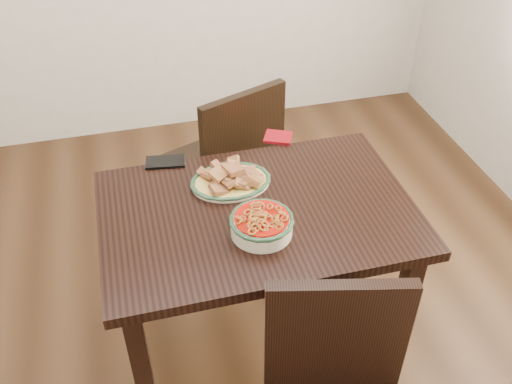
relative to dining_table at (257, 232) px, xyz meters
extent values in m
plane|color=#352010|center=(-0.12, 0.11, -0.64)|extent=(3.50, 3.50, 0.00)
cube|color=black|center=(0.00, 0.00, 0.09)|extent=(1.09, 0.73, 0.04)
cube|color=black|center=(-0.47, -0.29, -0.28)|extent=(0.06, 0.06, 0.71)
cube|color=black|center=(0.47, -0.29, -0.28)|extent=(0.06, 0.06, 0.71)
cube|color=black|center=(-0.47, 0.29, -0.28)|extent=(0.06, 0.06, 0.71)
cube|color=black|center=(0.47, 0.29, -0.28)|extent=(0.06, 0.06, 0.71)
cube|color=black|center=(0.02, 0.74, -0.21)|extent=(0.55, 0.55, 0.04)
cube|color=black|center=(0.11, 0.96, -0.43)|extent=(0.04, 0.04, 0.41)
cube|color=black|center=(-0.20, 0.83, -0.43)|extent=(0.04, 0.04, 0.41)
cube|color=black|center=(0.24, 0.64, -0.43)|extent=(0.04, 0.04, 0.41)
cube|color=black|center=(-0.08, 0.52, -0.43)|extent=(0.04, 0.04, 0.41)
cube|color=black|center=(0.09, 0.56, 0.03)|extent=(0.41, 0.19, 0.44)
cube|color=black|center=(0.10, -0.52, 0.03)|extent=(0.42, 0.14, 0.44)
ellipsoid|color=beige|center=(-0.06, 0.16, 0.12)|extent=(0.29, 0.22, 0.02)
ellipsoid|color=gold|center=(-0.06, 0.16, 0.13)|extent=(0.28, 0.21, 0.01)
torus|color=#1B3C26|center=(-0.06, 0.16, 0.13)|extent=(0.23, 0.23, 0.01)
cylinder|color=beige|center=(-0.02, -0.12, 0.14)|extent=(0.20, 0.20, 0.06)
torus|color=#183621|center=(-0.02, -0.12, 0.17)|extent=(0.21, 0.21, 0.02)
cylinder|color=#951106|center=(-0.02, -0.12, 0.17)|extent=(0.18, 0.18, 0.01)
cube|color=black|center=(-0.27, 0.36, 0.12)|extent=(0.16, 0.10, 0.01)
cube|color=maroon|center=(0.20, 0.41, 0.12)|extent=(0.14, 0.13, 0.01)
camera|label=1|loc=(-0.39, -1.46, 1.39)|focal=40.00mm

